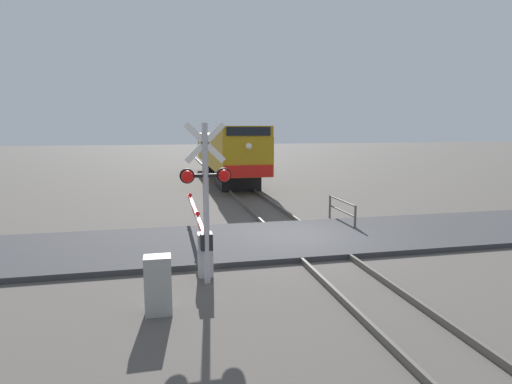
% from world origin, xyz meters
% --- Properties ---
extents(ground_plane, '(160.00, 160.00, 0.00)m').
position_xyz_m(ground_plane, '(0.00, 0.00, 0.00)').
color(ground_plane, '#514C47').
extents(rail_track_left, '(0.08, 80.00, 0.15)m').
position_xyz_m(rail_track_left, '(-0.72, 0.00, 0.07)').
color(rail_track_left, '#59544C').
rests_on(rail_track_left, ground_plane).
extents(rail_track_right, '(0.08, 80.00, 0.15)m').
position_xyz_m(rail_track_right, '(0.72, 0.00, 0.07)').
color(rail_track_right, '#59544C').
rests_on(rail_track_right, ground_plane).
extents(road_surface, '(36.00, 4.42, 0.16)m').
position_xyz_m(road_surface, '(0.00, 0.00, 0.08)').
color(road_surface, '#38383A').
rests_on(road_surface, ground_plane).
extents(locomotive, '(2.75, 16.27, 3.77)m').
position_xyz_m(locomotive, '(0.00, 16.46, 1.96)').
color(locomotive, black).
rests_on(locomotive, ground_plane).
extents(crossing_signal, '(1.18, 0.33, 3.81)m').
position_xyz_m(crossing_signal, '(-3.40, -3.16, 2.35)').
color(crossing_signal, '#ADADB2').
rests_on(crossing_signal, ground_plane).
extents(crossing_gate, '(0.36, 7.03, 1.21)m').
position_xyz_m(crossing_gate, '(-3.40, -1.56, 0.77)').
color(crossing_gate, silver).
rests_on(crossing_gate, ground_plane).
extents(utility_cabinet, '(0.53, 0.40, 1.19)m').
position_xyz_m(utility_cabinet, '(-4.52, -4.59, 0.59)').
color(utility_cabinet, '#999993').
rests_on(utility_cabinet, ground_plane).
extents(guard_railing, '(0.08, 2.41, 0.95)m').
position_xyz_m(guard_railing, '(2.26, 1.89, 0.61)').
color(guard_railing, '#4C4742').
rests_on(guard_railing, ground_plane).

